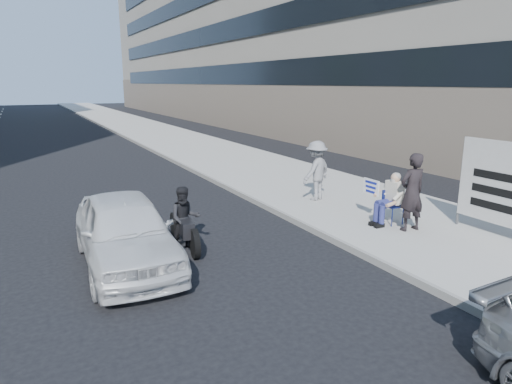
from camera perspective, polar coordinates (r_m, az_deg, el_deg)
ground at (r=7.96m, az=13.05°, el=-13.83°), size 160.00×160.00×0.00m
near_sidewalk at (r=27.00m, az=-8.29°, el=5.88°), size 5.00×120.00×0.15m
near_building at (r=43.63m, az=3.08°, el=21.95°), size 14.00×70.00×20.00m
seated_protester at (r=11.77m, az=16.34°, el=-0.48°), size 0.83×1.11×1.31m
jogger at (r=13.78m, az=7.55°, el=2.67°), size 1.32×1.05×1.78m
pedestrian_woman at (r=11.39m, az=18.93°, el=-0.02°), size 0.71×0.48×1.87m
white_sedan_near at (r=9.51m, az=-16.04°, el=-4.68°), size 1.85×4.31×1.45m
motorcycle at (r=10.16m, az=-8.90°, el=-3.66°), size 0.76×2.05×1.42m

